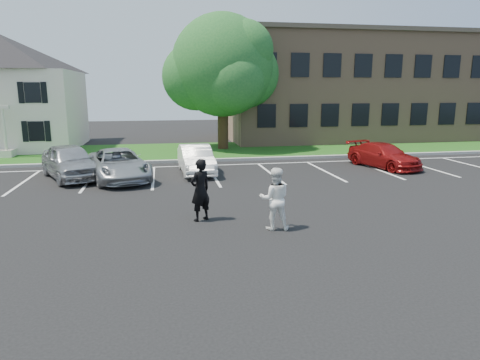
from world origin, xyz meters
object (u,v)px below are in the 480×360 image
tree (224,68)px  car_silver_minivan (119,165)px  car_silver_west (70,162)px  man_black_suit (200,190)px  man_white_shirt (275,199)px  car_red_compact (384,156)px  car_white_sedan (196,159)px  office_building (360,87)px

tree → car_silver_minivan: size_ratio=1.78×
car_silver_west → car_silver_minivan: (2.20, -0.64, -0.10)m
man_black_suit → car_silver_minivan: bearing=-98.0°
man_white_shirt → car_silver_west: bearing=-40.4°
tree → car_red_compact: tree is taller
man_black_suit → car_silver_west: 9.12m
tree → man_white_shirt: (-1.00, -16.90, -4.43)m
man_black_suit → car_white_sedan: (0.49, 7.68, -0.30)m
car_silver_minivan → car_silver_west: bearing=149.0°
car_white_sedan → car_red_compact: size_ratio=0.96×
office_building → car_white_sedan: size_ratio=5.45×
car_white_sedan → office_building: bearing=39.0°
car_red_compact → man_white_shirt: bearing=-149.8°
office_building → car_silver_west: 24.77m
car_white_sedan → car_silver_west: bearing=179.3°
car_red_compact → tree: bearing=114.7°
car_silver_minivan → man_white_shirt: bearing=-72.5°
office_building → car_red_compact: office_building is taller
car_silver_west → man_black_suit: bearing=-79.7°
man_black_suit → man_white_shirt: bearing=116.9°
man_white_shirt → tree: bearing=-83.8°
office_building → man_white_shirt: (-13.20, -22.18, -3.24)m
man_white_shirt → car_white_sedan: 9.04m
man_black_suit → car_white_sedan: bearing=-125.8°
tree → car_red_compact: bearing=-48.8°
man_black_suit → car_silver_minivan: (-3.05, 6.82, -0.29)m
car_silver_minivan → office_building: bearing=22.8°
office_building → man_black_suit: (-15.24, -20.95, -3.18)m
car_silver_west → tree: bearing=19.9°
man_black_suit → car_silver_minivan: 7.48m
tree → car_red_compact: 11.89m
man_black_suit → car_white_sedan: man_black_suit is taller
car_silver_west → car_white_sedan: bearing=-22.6°
man_white_shirt → car_white_sedan: bearing=-70.6°
tree → car_silver_west: tree is taller
man_white_shirt → car_silver_minivan: man_white_shirt is taller
man_black_suit → car_silver_minivan: size_ratio=0.39×
car_silver_west → car_red_compact: bearing=-24.8°
man_white_shirt → car_white_sedan: (-1.55, 8.91, -0.24)m
man_black_suit → car_red_compact: 12.67m
car_silver_west → car_red_compact: 15.48m
car_white_sedan → car_red_compact: (9.74, -0.22, -0.06)m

